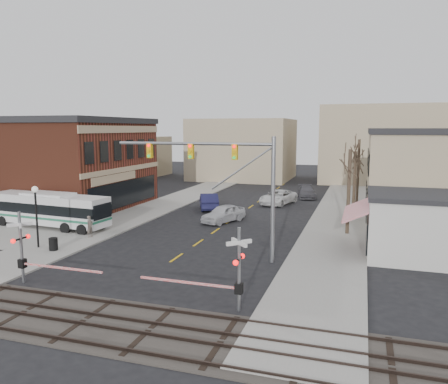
{
  "coord_description": "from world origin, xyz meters",
  "views": [
    {
      "loc": [
        11.51,
        -23.63,
        8.48
      ],
      "look_at": [
        1.1,
        8.88,
        3.5
      ],
      "focal_mm": 35.0,
      "sensor_mm": 36.0,
      "label": 1
    }
  ],
  "objects_px": {
    "car_a": "(224,213)",
    "car_c": "(278,197)",
    "car_b": "(209,201)",
    "pedestrian_near": "(90,226)",
    "rr_crossing_east": "(230,270)",
    "trash_bin": "(53,244)",
    "street_lamp": "(36,204)",
    "car_d": "(307,192)",
    "transit_bus": "(49,209)",
    "rr_crossing_west": "(28,249)",
    "traffic_signal_mast": "(228,171)",
    "pedestrian_far": "(91,217)"
  },
  "relations": [
    {
      "from": "rr_crossing_west",
      "to": "pedestrian_near",
      "type": "relative_size",
      "value": 3.38
    },
    {
      "from": "pedestrian_near",
      "to": "transit_bus",
      "type": "bearing_deg",
      "value": 73.36
    },
    {
      "from": "transit_bus",
      "to": "traffic_signal_mast",
      "type": "relative_size",
      "value": 1.04
    },
    {
      "from": "car_a",
      "to": "rr_crossing_west",
      "type": "bearing_deg",
      "value": -82.5
    },
    {
      "from": "transit_bus",
      "to": "street_lamp",
      "type": "distance_m",
      "value": 7.03
    },
    {
      "from": "car_a",
      "to": "car_b",
      "type": "bearing_deg",
      "value": 144.87
    },
    {
      "from": "trash_bin",
      "to": "traffic_signal_mast",
      "type": "bearing_deg",
      "value": 11.0
    },
    {
      "from": "car_a",
      "to": "car_c",
      "type": "xyz_separation_m",
      "value": [
        2.94,
        10.96,
        -0.01
      ]
    },
    {
      "from": "transit_bus",
      "to": "trash_bin",
      "type": "distance_m",
      "value": 8.1
    },
    {
      "from": "rr_crossing_west",
      "to": "pedestrian_far",
      "type": "relative_size",
      "value": 3.03
    },
    {
      "from": "transit_bus",
      "to": "car_d",
      "type": "height_order",
      "value": "transit_bus"
    },
    {
      "from": "transit_bus",
      "to": "car_a",
      "type": "distance_m",
      "value": 15.17
    },
    {
      "from": "car_a",
      "to": "car_d",
      "type": "relative_size",
      "value": 0.94
    },
    {
      "from": "trash_bin",
      "to": "pedestrian_near",
      "type": "distance_m",
      "value": 4.03
    },
    {
      "from": "rr_crossing_east",
      "to": "car_b",
      "type": "relative_size",
      "value": 1.09
    },
    {
      "from": "car_c",
      "to": "pedestrian_near",
      "type": "height_order",
      "value": "pedestrian_near"
    },
    {
      "from": "car_c",
      "to": "car_d",
      "type": "xyz_separation_m",
      "value": [
        2.48,
        5.67,
        -0.07
      ]
    },
    {
      "from": "street_lamp",
      "to": "trash_bin",
      "type": "relative_size",
      "value": 5.04
    },
    {
      "from": "car_d",
      "to": "pedestrian_far",
      "type": "distance_m",
      "value": 27.41
    },
    {
      "from": "traffic_signal_mast",
      "to": "car_b",
      "type": "height_order",
      "value": "traffic_signal_mast"
    },
    {
      "from": "traffic_signal_mast",
      "to": "street_lamp",
      "type": "xyz_separation_m",
      "value": [
        -13.5,
        -2.01,
        -2.54
      ]
    },
    {
      "from": "trash_bin",
      "to": "rr_crossing_east",
      "type": "bearing_deg",
      "value": -21.11
    },
    {
      "from": "car_b",
      "to": "car_c",
      "type": "xyz_separation_m",
      "value": [
        6.44,
        5.2,
        -0.06
      ]
    },
    {
      "from": "transit_bus",
      "to": "rr_crossing_east",
      "type": "bearing_deg",
      "value": -30.51
    },
    {
      "from": "car_d",
      "to": "pedestrian_near",
      "type": "distance_m",
      "value": 28.84
    },
    {
      "from": "traffic_signal_mast",
      "to": "pedestrian_far",
      "type": "distance_m",
      "value": 14.97
    },
    {
      "from": "car_a",
      "to": "transit_bus",
      "type": "bearing_deg",
      "value": -129.7
    },
    {
      "from": "street_lamp",
      "to": "trash_bin",
      "type": "xyz_separation_m",
      "value": [
        1.55,
        -0.32,
        -2.69
      ]
    },
    {
      "from": "car_b",
      "to": "pedestrian_near",
      "type": "xyz_separation_m",
      "value": [
        -4.58,
        -14.61,
        0.11
      ]
    },
    {
      "from": "street_lamp",
      "to": "car_d",
      "type": "relative_size",
      "value": 0.88
    },
    {
      "from": "transit_bus",
      "to": "trash_bin",
      "type": "height_order",
      "value": "transit_bus"
    },
    {
      "from": "transit_bus",
      "to": "car_b",
      "type": "bearing_deg",
      "value": 51.36
    },
    {
      "from": "rr_crossing_west",
      "to": "trash_bin",
      "type": "xyz_separation_m",
      "value": [
        -2.93,
        5.59,
        -1.41
      ]
    },
    {
      "from": "trash_bin",
      "to": "car_c",
      "type": "xyz_separation_m",
      "value": [
        11.21,
        23.82,
        0.23
      ]
    },
    {
      "from": "trash_bin",
      "to": "car_d",
      "type": "height_order",
      "value": "car_d"
    },
    {
      "from": "car_c",
      "to": "car_a",
      "type": "bearing_deg",
      "value": -90.3
    },
    {
      "from": "traffic_signal_mast",
      "to": "pedestrian_far",
      "type": "relative_size",
      "value": 5.9
    },
    {
      "from": "trash_bin",
      "to": "car_b",
      "type": "bearing_deg",
      "value": 75.63
    },
    {
      "from": "trash_bin",
      "to": "pedestrian_far",
      "type": "xyz_separation_m",
      "value": [
        -1.55,
        6.71,
        0.49
      ]
    },
    {
      "from": "pedestrian_near",
      "to": "car_d",
      "type": "bearing_deg",
      "value": -23.97
    },
    {
      "from": "street_lamp",
      "to": "car_c",
      "type": "relative_size",
      "value": 0.77
    },
    {
      "from": "transit_bus",
      "to": "rr_crossing_west",
      "type": "height_order",
      "value": "rr_crossing_west"
    },
    {
      "from": "rr_crossing_east",
      "to": "street_lamp",
      "type": "distance_m",
      "value": 17.17
    },
    {
      "from": "street_lamp",
      "to": "car_b",
      "type": "xyz_separation_m",
      "value": [
        6.32,
        18.3,
        -2.4
      ]
    },
    {
      "from": "street_lamp",
      "to": "pedestrian_far",
      "type": "distance_m",
      "value": 6.76
    },
    {
      "from": "rr_crossing_east",
      "to": "car_b",
      "type": "distance_m",
      "value": 26.13
    },
    {
      "from": "rr_crossing_west",
      "to": "car_c",
      "type": "distance_m",
      "value": 30.57
    },
    {
      "from": "rr_crossing_east",
      "to": "car_c",
      "type": "relative_size",
      "value": 0.99
    },
    {
      "from": "pedestrian_near",
      "to": "pedestrian_far",
      "type": "bearing_deg",
      "value": 36.78
    },
    {
      "from": "car_c",
      "to": "car_d",
      "type": "relative_size",
      "value": 1.14
    }
  ]
}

